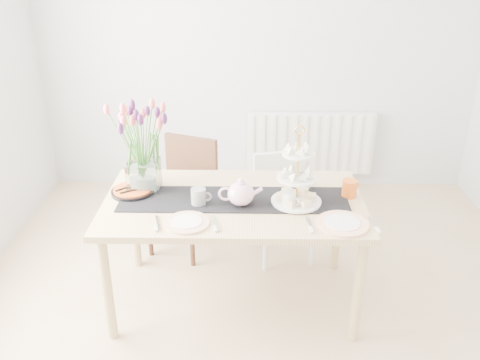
{
  "coord_description": "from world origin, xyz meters",
  "views": [
    {
      "loc": [
        -0.09,
        -2.35,
        2.19
      ],
      "look_at": [
        -0.14,
        0.38,
        0.91
      ],
      "focal_mm": 38.0,
      "sensor_mm": 36.0,
      "label": 1
    }
  ],
  "objects_px": {
    "chair_white": "(281,198)",
    "mug_white": "(289,200)",
    "tulip_vase": "(140,132)",
    "plate_left": "(187,223)",
    "cake_stand": "(297,184)",
    "teapot": "(241,194)",
    "mug_orange": "(349,188)",
    "dining_table": "(234,211)",
    "mug_grey": "(199,197)",
    "tart_tin": "(133,191)",
    "cream_jug": "(303,182)",
    "chair_brown": "(185,186)",
    "plate_right": "(342,224)",
    "radiator": "(310,143)"
  },
  "relations": [
    {
      "from": "mug_orange",
      "to": "mug_white",
      "type": "bearing_deg",
      "value": 163.08
    },
    {
      "from": "tart_tin",
      "to": "plate_left",
      "type": "distance_m",
      "value": 0.54
    },
    {
      "from": "cake_stand",
      "to": "teapot",
      "type": "distance_m",
      "value": 0.34
    },
    {
      "from": "dining_table",
      "to": "tulip_vase",
      "type": "xyz_separation_m",
      "value": [
        -0.57,
        0.14,
        0.46
      ]
    },
    {
      "from": "chair_white",
      "to": "cake_stand",
      "type": "distance_m",
      "value": 0.78
    },
    {
      "from": "teapot",
      "to": "tart_tin",
      "type": "distance_m",
      "value": 0.71
    },
    {
      "from": "radiator",
      "to": "mug_white",
      "type": "distance_m",
      "value": 1.91
    },
    {
      "from": "tulip_vase",
      "to": "mug_orange",
      "type": "bearing_deg",
      "value": -3.65
    },
    {
      "from": "cream_jug",
      "to": "plate_left",
      "type": "relative_size",
      "value": 0.34
    },
    {
      "from": "teapot",
      "to": "cream_jug",
      "type": "bearing_deg",
      "value": 30.25
    },
    {
      "from": "chair_white",
      "to": "mug_white",
      "type": "bearing_deg",
      "value": -102.73
    },
    {
      "from": "mug_white",
      "to": "plate_left",
      "type": "bearing_deg",
      "value": -127.24
    },
    {
      "from": "chair_white",
      "to": "cake_stand",
      "type": "relative_size",
      "value": 1.75
    },
    {
      "from": "radiator",
      "to": "cream_jug",
      "type": "bearing_deg",
      "value": -98.39
    },
    {
      "from": "chair_brown",
      "to": "mug_white",
      "type": "relative_size",
      "value": 8.91
    },
    {
      "from": "plate_left",
      "to": "mug_orange",
      "type": "bearing_deg",
      "value": 20.02
    },
    {
      "from": "radiator",
      "to": "cream_jug",
      "type": "xyz_separation_m",
      "value": [
        -0.23,
        -1.59,
        0.34
      ]
    },
    {
      "from": "plate_right",
      "to": "dining_table",
      "type": "bearing_deg",
      "value": 154.51
    },
    {
      "from": "teapot",
      "to": "plate_left",
      "type": "relative_size",
      "value": 1.0
    },
    {
      "from": "chair_brown",
      "to": "plate_right",
      "type": "height_order",
      "value": "chair_brown"
    },
    {
      "from": "mug_white",
      "to": "mug_orange",
      "type": "distance_m",
      "value": 0.41
    },
    {
      "from": "radiator",
      "to": "chair_white",
      "type": "bearing_deg",
      "value": -106.39
    },
    {
      "from": "radiator",
      "to": "mug_grey",
      "type": "height_order",
      "value": "mug_grey"
    },
    {
      "from": "mug_grey",
      "to": "mug_white",
      "type": "bearing_deg",
      "value": -3.05
    },
    {
      "from": "dining_table",
      "to": "mug_grey",
      "type": "xyz_separation_m",
      "value": [
        -0.21,
        -0.06,
        0.13
      ]
    },
    {
      "from": "cake_stand",
      "to": "cream_jug",
      "type": "distance_m",
      "value": 0.24
    },
    {
      "from": "radiator",
      "to": "mug_orange",
      "type": "relative_size",
      "value": 10.86
    },
    {
      "from": "dining_table",
      "to": "teapot",
      "type": "height_order",
      "value": "teapot"
    },
    {
      "from": "cake_stand",
      "to": "teapot",
      "type": "bearing_deg",
      "value": -173.96
    },
    {
      "from": "tulip_vase",
      "to": "mug_white",
      "type": "bearing_deg",
      "value": -14.19
    },
    {
      "from": "chair_brown",
      "to": "tulip_vase",
      "type": "bearing_deg",
      "value": -86.82
    },
    {
      "from": "dining_table",
      "to": "mug_grey",
      "type": "relative_size",
      "value": 15.03
    },
    {
      "from": "dining_table",
      "to": "chair_brown",
      "type": "bearing_deg",
      "value": 119.21
    },
    {
      "from": "plate_left",
      "to": "chair_white",
      "type": "bearing_deg",
      "value": 56.77
    },
    {
      "from": "tulip_vase",
      "to": "plate_left",
      "type": "height_order",
      "value": "tulip_vase"
    },
    {
      "from": "plate_left",
      "to": "plate_right",
      "type": "bearing_deg",
      "value": 0.0
    },
    {
      "from": "dining_table",
      "to": "mug_white",
      "type": "height_order",
      "value": "mug_white"
    },
    {
      "from": "teapot",
      "to": "mug_grey",
      "type": "relative_size",
      "value": 2.41
    },
    {
      "from": "chair_brown",
      "to": "tart_tin",
      "type": "relative_size",
      "value": 3.17
    },
    {
      "from": "teapot",
      "to": "plate_right",
      "type": "bearing_deg",
      "value": -23.07
    },
    {
      "from": "tart_tin",
      "to": "radiator",
      "type": "bearing_deg",
      "value": 51.87
    },
    {
      "from": "chair_brown",
      "to": "tart_tin",
      "type": "xyz_separation_m",
      "value": [
        -0.25,
        -0.61,
        0.26
      ]
    },
    {
      "from": "mug_orange",
      "to": "plate_right",
      "type": "distance_m",
      "value": 0.37
    },
    {
      "from": "cream_jug",
      "to": "tart_tin",
      "type": "bearing_deg",
      "value": -151.46
    },
    {
      "from": "chair_brown",
      "to": "teapot",
      "type": "bearing_deg",
      "value": -38.91
    },
    {
      "from": "mug_orange",
      "to": "dining_table",
      "type": "bearing_deg",
      "value": 146.92
    },
    {
      "from": "tulip_vase",
      "to": "cake_stand",
      "type": "height_order",
      "value": "tulip_vase"
    },
    {
      "from": "cake_stand",
      "to": "plate_left",
      "type": "distance_m",
      "value": 0.7
    },
    {
      "from": "cream_jug",
      "to": "tulip_vase",
      "type": "bearing_deg",
      "value": -154.35
    },
    {
      "from": "teapot",
      "to": "cream_jug",
      "type": "relative_size",
      "value": 2.89
    }
  ]
}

